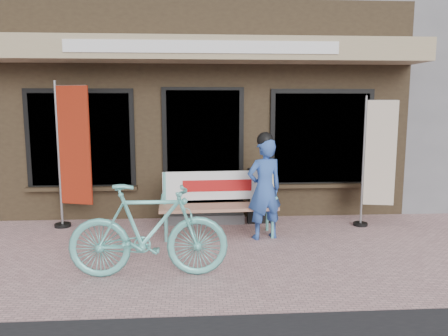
{
  "coord_description": "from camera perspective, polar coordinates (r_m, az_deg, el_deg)",
  "views": [
    {
      "loc": [
        -0.13,
        -5.27,
        1.95
      ],
      "look_at": [
        0.26,
        0.7,
        1.05
      ],
      "focal_mm": 35.0,
      "sensor_mm": 36.0,
      "label": 1
    }
  ],
  "objects": [
    {
      "name": "ground",
      "position": [
        5.62,
        -2.25,
        -11.75
      ],
      "size": [
        70.0,
        70.0,
        0.0
      ],
      "primitive_type": "plane",
      "color": "#C39595",
      "rests_on": "ground"
    },
    {
      "name": "storefront",
      "position": [
        10.29,
        -3.14,
        14.34
      ],
      "size": [
        7.0,
        6.77,
        6.0
      ],
      "color": "black",
      "rests_on": "ground"
    },
    {
      "name": "bench",
      "position": [
        6.47,
        -0.79,
        -3.96
      ],
      "size": [
        1.74,
        0.52,
        0.93
      ],
      "rotation": [
        0.0,
        0.0,
        0.04
      ],
      "color": "#66C7BD",
      "rests_on": "ground"
    },
    {
      "name": "person",
      "position": [
        6.26,
        5.31,
        -2.46
      ],
      "size": [
        0.61,
        0.49,
        1.54
      ],
      "rotation": [
        0.0,
        0.0,
        0.3
      ],
      "color": "#3156AA",
      "rests_on": "ground"
    },
    {
      "name": "bicycle",
      "position": [
        4.99,
        -9.82,
        -8.08
      ],
      "size": [
        1.77,
        0.51,
        1.07
      ],
      "primitive_type": "imported",
      "rotation": [
        0.0,
        0.0,
        1.57
      ],
      "color": "#66C7BD",
      "rests_on": "ground"
    },
    {
      "name": "nobori_red",
      "position": [
        7.09,
        -19.23,
        1.81
      ],
      "size": [
        0.68,
        0.32,
        2.28
      ],
      "rotation": [
        0.0,
        0.0,
        -0.28
      ],
      "color": "gray",
      "rests_on": "ground"
    },
    {
      "name": "nobori_cream",
      "position": [
        7.21,
        19.37,
        0.98
      ],
      "size": [
        0.61,
        0.26,
        2.05
      ],
      "rotation": [
        0.0,
        0.0,
        -0.2
      ],
      "color": "gray",
      "rests_on": "ground"
    },
    {
      "name": "menu_stand",
      "position": [
        7.1,
        4.93,
        -3.56
      ],
      "size": [
        0.46,
        0.13,
        0.91
      ],
      "rotation": [
        0.0,
        0.0,
        0.07
      ],
      "color": "black",
      "rests_on": "ground"
    }
  ]
}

